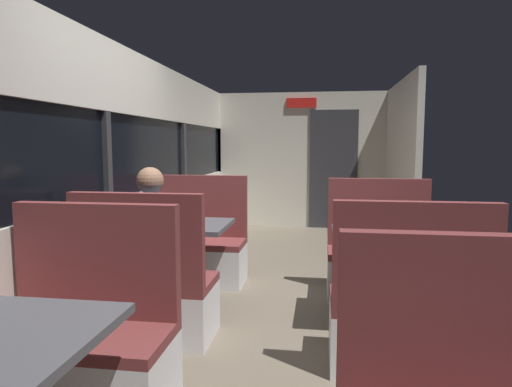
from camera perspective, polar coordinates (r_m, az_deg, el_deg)
The scene contains 12 objects.
ground_plane at distance 3.82m, azimuth 2.59°, elevation -15.79°, with size 3.30×9.20×0.02m, color #665B4C.
carriage_window_panel_left at distance 3.97m, azimuth -18.67°, elevation 1.38°, with size 0.09×8.48×2.30m.
carriage_end_bulkhead at distance 7.73m, azimuth 6.19°, elevation 4.12°, with size 2.90×0.11×2.30m.
carriage_aisle_panel_right at distance 6.62m, azimuth 17.93°, elevation 3.60°, with size 0.08×2.40×2.30m, color beige.
bench_near_window_facing_entry at distance 2.70m, azimuth -21.02°, elevation -18.11°, with size 0.95×0.50×1.10m.
dining_table_mid_window at distance 3.99m, azimuth -10.03°, elevation -5.16°, with size 0.90×0.70×0.74m.
bench_mid_window_facing_end at distance 3.44m, azimuth -13.68°, elevation -12.50°, with size 0.95×0.50×1.10m.
bench_mid_window_facing_entry at distance 4.71m, azimuth -7.27°, elevation -7.23°, with size 0.95×0.50×1.10m.
dining_table_rear_aisle at distance 3.64m, azimuth 16.87°, elevation -6.45°, with size 0.90×0.70×0.74m.
bench_rear_aisle_facing_end at distance 3.07m, azimuth 18.67°, elevation -15.00°, with size 0.95×0.50×1.10m.
bench_rear_aisle_facing_entry at distance 4.39m, azimuth 15.38°, elevation -8.43°, with size 0.95×0.50×1.10m.
seated_passenger at distance 3.44m, azimuth -13.31°, elevation -8.83°, with size 0.47×0.55×1.26m.
Camera 1 is at (0.35, -3.52, 1.42)m, focal length 31.39 mm.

